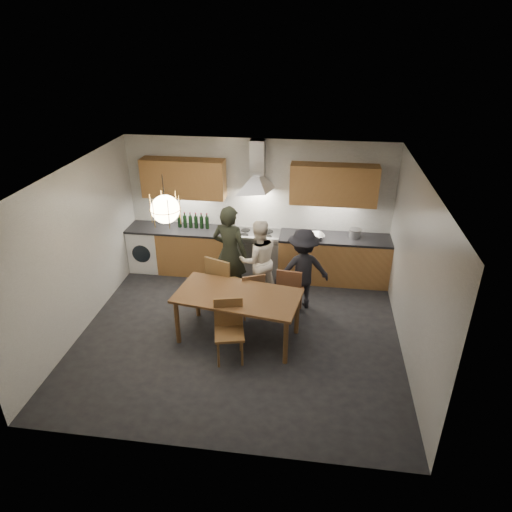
# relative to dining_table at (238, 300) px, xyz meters

# --- Properties ---
(ground) EXTENTS (5.00, 5.00, 0.00)m
(ground) POSITION_rel_dining_table_xyz_m (0.00, 0.09, -0.69)
(ground) COLOR black
(ground) RESTS_ON ground
(room_shell) EXTENTS (5.02, 4.52, 2.61)m
(room_shell) POSITION_rel_dining_table_xyz_m (0.00, 0.09, 1.01)
(room_shell) COLOR silver
(room_shell) RESTS_ON ground
(counter_run) EXTENTS (5.00, 0.62, 0.90)m
(counter_run) POSITION_rel_dining_table_xyz_m (0.03, 2.04, -0.24)
(counter_run) COLOR #B98147
(counter_run) RESTS_ON ground
(range_stove) EXTENTS (0.90, 0.60, 0.92)m
(range_stove) POSITION_rel_dining_table_xyz_m (0.00, 2.04, -0.25)
(range_stove) COLOR silver
(range_stove) RESTS_ON ground
(wall_fixtures) EXTENTS (4.30, 0.54, 1.10)m
(wall_fixtures) POSITION_rel_dining_table_xyz_m (0.00, 2.16, 1.18)
(wall_fixtures) COLOR #BC8448
(wall_fixtures) RESTS_ON ground
(pendant_lamp) EXTENTS (0.43, 0.43, 0.70)m
(pendant_lamp) POSITION_rel_dining_table_xyz_m (-1.00, -0.01, 1.41)
(pendant_lamp) COLOR black
(pendant_lamp) RESTS_ON ground
(dining_table) EXTENTS (1.98, 1.21, 0.78)m
(dining_table) POSITION_rel_dining_table_xyz_m (0.00, 0.00, 0.00)
(dining_table) COLOR brown
(dining_table) RESTS_ON ground
(chair_back_left) EXTENTS (0.61, 0.61, 1.04)m
(chair_back_left) POSITION_rel_dining_table_xyz_m (-0.39, 0.70, -0.10)
(chair_back_left) COLOR brown
(chair_back_left) RESTS_ON ground
(chair_back_mid) EXTENTS (0.50, 0.50, 0.84)m
(chair_back_mid) POSITION_rel_dining_table_xyz_m (0.14, 0.59, -0.21)
(chair_back_mid) COLOR brown
(chair_back_mid) RESTS_ON ground
(chair_back_right) EXTENTS (0.45, 0.45, 0.90)m
(chair_back_right) POSITION_rel_dining_table_xyz_m (0.74, 0.72, -0.18)
(chair_back_right) COLOR brown
(chair_back_right) RESTS_ON ground
(chair_front) EXTENTS (0.50, 0.50, 0.93)m
(chair_front) POSITION_rel_dining_table_xyz_m (-0.05, -0.44, -0.16)
(chair_front) COLOR brown
(chair_front) RESTS_ON ground
(person_left) EXTENTS (0.72, 0.57, 1.74)m
(person_left) POSITION_rel_dining_table_xyz_m (-0.34, 1.18, 0.18)
(person_left) COLOR black
(person_left) RESTS_ON ground
(person_mid) EXTENTS (0.88, 0.80, 1.47)m
(person_mid) POSITION_rel_dining_table_xyz_m (0.15, 1.25, 0.04)
(person_mid) COLOR white
(person_mid) RESTS_ON ground
(person_right) EXTENTS (1.04, 0.76, 1.44)m
(person_right) POSITION_rel_dining_table_xyz_m (0.93, 1.05, 0.03)
(person_right) COLOR black
(person_right) RESTS_ON ground
(mixing_bowl) EXTENTS (0.41, 0.41, 0.08)m
(mixing_bowl) POSITION_rel_dining_table_xyz_m (1.11, 1.95, 0.25)
(mixing_bowl) COLOR silver
(mixing_bowl) RESTS_ON counter_run
(stock_pot) EXTENTS (0.23, 0.23, 0.15)m
(stock_pot) POSITION_rel_dining_table_xyz_m (1.83, 2.09, 0.28)
(stock_pot) COLOR #B5B5B9
(stock_pot) RESTS_ON counter_run
(wine_bottles) EXTENTS (0.62, 0.07, 0.31)m
(wine_bottles) POSITION_rel_dining_table_xyz_m (-1.23, 2.12, 0.36)
(wine_bottles) COLOR black
(wine_bottles) RESTS_ON counter_run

